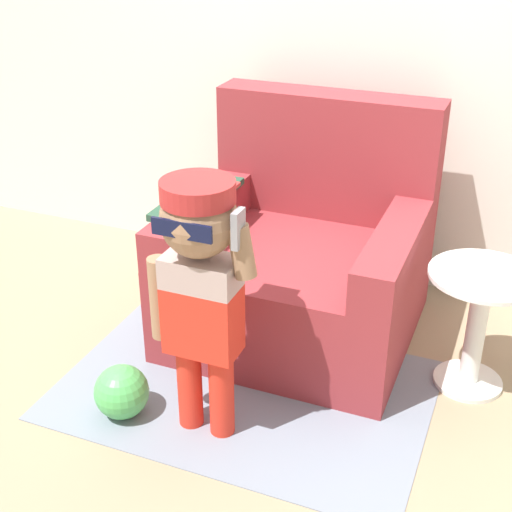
{
  "coord_description": "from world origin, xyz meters",
  "views": [
    {
      "loc": [
        0.9,
        -2.75,
        1.86
      ],
      "look_at": [
        -0.05,
        -0.44,
        0.57
      ],
      "focal_mm": 50.0,
      "sensor_mm": 36.0,
      "label": 1
    }
  ],
  "objects_px": {
    "toy_ball": "(122,392)",
    "side_table": "(478,319)",
    "person_child": "(200,273)",
    "armchair": "(302,258)"
  },
  "relations": [
    {
      "from": "toy_ball",
      "to": "side_table",
      "type": "bearing_deg",
      "value": 30.11
    },
    {
      "from": "person_child",
      "to": "toy_ball",
      "type": "height_order",
      "value": "person_child"
    },
    {
      "from": "person_child",
      "to": "armchair",
      "type": "bearing_deg",
      "value": 83.65
    },
    {
      "from": "side_table",
      "to": "toy_ball",
      "type": "relative_size",
      "value": 2.44
    },
    {
      "from": "armchair",
      "to": "person_child",
      "type": "height_order",
      "value": "armchair"
    },
    {
      "from": "side_table",
      "to": "toy_ball",
      "type": "height_order",
      "value": "side_table"
    },
    {
      "from": "person_child",
      "to": "side_table",
      "type": "height_order",
      "value": "person_child"
    },
    {
      "from": "toy_ball",
      "to": "person_child",
      "type": "bearing_deg",
      "value": 9.31
    },
    {
      "from": "armchair",
      "to": "side_table",
      "type": "bearing_deg",
      "value": -12.76
    },
    {
      "from": "person_child",
      "to": "toy_ball",
      "type": "relative_size",
      "value": 4.71
    }
  ]
}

